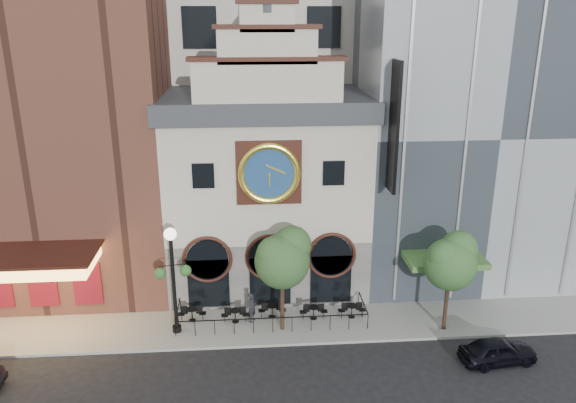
% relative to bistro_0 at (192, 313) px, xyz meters
% --- Properties ---
extents(ground, '(120.00, 120.00, 0.00)m').
position_rel_bistro_0_xyz_m(ground, '(4.54, -2.80, -0.61)').
color(ground, black).
rests_on(ground, ground).
extents(sidewalk, '(44.00, 5.00, 0.15)m').
position_rel_bistro_0_xyz_m(sidewalk, '(4.54, -0.30, -0.54)').
color(sidewalk, gray).
rests_on(sidewalk, ground).
extents(clock_building, '(12.60, 8.78, 18.65)m').
position_rel_bistro_0_xyz_m(clock_building, '(4.54, 5.02, 6.07)').
color(clock_building, '#605E5B').
rests_on(clock_building, ground).
extents(theater_building, '(14.00, 15.60, 25.00)m').
position_rel_bistro_0_xyz_m(theater_building, '(-8.46, 7.16, 11.99)').
color(theater_building, '#562F24').
rests_on(theater_building, ground).
extents(retail_building, '(14.00, 14.40, 20.00)m').
position_rel_bistro_0_xyz_m(retail_building, '(17.53, 7.19, 9.53)').
color(retail_building, gray).
rests_on(retail_building, ground).
extents(cafe_railing, '(10.60, 2.60, 0.90)m').
position_rel_bistro_0_xyz_m(cafe_railing, '(4.54, -0.30, -0.01)').
color(cafe_railing, black).
rests_on(cafe_railing, sidewalk).
extents(bistro_0, '(1.58, 0.68, 0.90)m').
position_rel_bistro_0_xyz_m(bistro_0, '(0.00, 0.00, 0.00)').
color(bistro_0, black).
rests_on(bistro_0, sidewalk).
extents(bistro_1, '(1.58, 0.68, 0.90)m').
position_rel_bistro_0_xyz_m(bistro_1, '(2.47, -0.33, 0.00)').
color(bistro_1, black).
rests_on(bistro_1, sidewalk).
extents(bistro_2, '(1.58, 0.68, 0.90)m').
position_rel_bistro_0_xyz_m(bistro_2, '(4.58, 0.04, 0.00)').
color(bistro_2, black).
rests_on(bistro_2, sidewalk).
extents(bistro_3, '(1.58, 0.68, 0.90)m').
position_rel_bistro_0_xyz_m(bistro_3, '(6.96, -0.30, 0.00)').
color(bistro_3, black).
rests_on(bistro_3, sidewalk).
extents(bistro_4, '(1.58, 0.68, 0.90)m').
position_rel_bistro_0_xyz_m(bistro_4, '(9.18, -0.31, 0.00)').
color(bistro_4, black).
rests_on(bistro_4, sidewalk).
extents(car_right, '(4.06, 2.02, 1.33)m').
position_rel_bistro_0_xyz_m(car_right, '(15.78, -5.03, 0.05)').
color(car_right, black).
rests_on(car_right, ground).
extents(pedestrian, '(0.68, 0.76, 1.76)m').
position_rel_bistro_0_xyz_m(pedestrian, '(3.44, -0.31, 0.41)').
color(pedestrian, black).
rests_on(pedestrian, sidewalk).
extents(lamppost, '(1.94, 0.86, 6.14)m').
position_rel_bistro_0_xyz_m(lamppost, '(-0.75, -1.07, 3.34)').
color(lamppost, black).
rests_on(lamppost, sidewalk).
extents(tree_left, '(3.10, 2.99, 5.97)m').
position_rel_bistro_0_xyz_m(tree_left, '(5.14, -1.24, 3.91)').
color(tree_left, '#382619').
rests_on(tree_left, sidewalk).
extents(tree_right, '(2.96, 2.85, 5.70)m').
position_rel_bistro_0_xyz_m(tree_right, '(14.13, -1.91, 3.71)').
color(tree_right, '#382619').
rests_on(tree_right, sidewalk).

